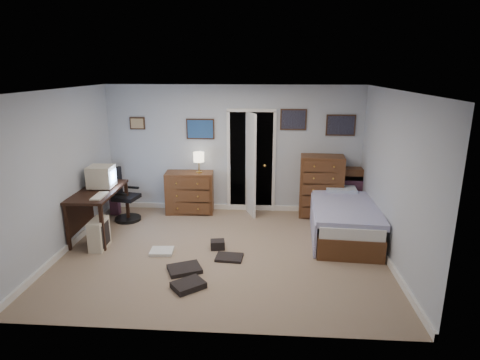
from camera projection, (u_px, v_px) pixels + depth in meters
name	position (u px, v px, depth m)	size (l,w,h in m)	color
floor	(223.00, 252.00, 6.33)	(5.00, 4.00, 0.02)	#9F836E
computer_desk	(93.00, 200.00, 6.85)	(0.70, 1.41, 0.80)	black
crt_monitor	(101.00, 177.00, 6.89)	(0.43, 0.40, 0.38)	beige
keyboard	(99.00, 196.00, 6.44)	(0.16, 0.43, 0.03)	beige
pc_tower	(99.00, 234.00, 6.40)	(0.24, 0.46, 0.48)	beige
office_chair	(124.00, 201.00, 7.56)	(0.57, 0.57, 1.00)	black
media_stack	(114.00, 194.00, 7.86)	(0.17, 0.17, 0.83)	maroon
low_dresser	(190.00, 192.00, 7.98)	(0.93, 0.46, 0.82)	#5B2F1C
table_lamp	(199.00, 158.00, 7.77)	(0.22, 0.22, 0.40)	gold
doorway	(252.00, 159.00, 8.21)	(0.96, 1.12, 2.05)	black
tall_dresser	(321.00, 186.00, 7.73)	(0.81, 0.48, 1.20)	#5B2F1C
headboard_bookcase	(352.00, 190.00, 7.82)	(1.05, 0.31, 0.94)	#5B2F1C
bed	(343.00, 219.00, 6.84)	(1.19, 2.05, 0.65)	#5B2F1C
wall_posters	(263.00, 125.00, 7.72)	(4.38, 0.04, 0.60)	#331E11
floor_clutter	(194.00, 264.00, 5.85)	(1.47, 1.56, 0.14)	black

